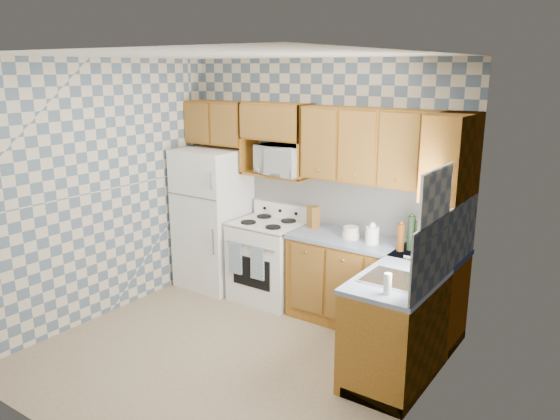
{
  "coord_description": "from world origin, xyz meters",
  "views": [
    {
      "loc": [
        2.98,
        -3.5,
        2.6
      ],
      "look_at": [
        0.05,
        0.75,
        1.25
      ],
      "focal_mm": 35.0,
      "sensor_mm": 36.0,
      "label": 1
    }
  ],
  "objects_px": {
    "stove_body": "(269,261)",
    "electric_kettle": "(372,236)",
    "refrigerator": "(213,218)",
    "microwave": "(284,160)"
  },
  "relations": [
    {
      "from": "stove_body",
      "to": "electric_kettle",
      "type": "xyz_separation_m",
      "value": [
        1.29,
        -0.05,
        0.55
      ]
    },
    {
      "from": "microwave",
      "to": "stove_body",
      "type": "bearing_deg",
      "value": -114.94
    },
    {
      "from": "refrigerator",
      "to": "microwave",
      "type": "bearing_deg",
      "value": 11.34
    },
    {
      "from": "stove_body",
      "to": "microwave",
      "type": "height_order",
      "value": "microwave"
    },
    {
      "from": "electric_kettle",
      "to": "refrigerator",
      "type": "bearing_deg",
      "value": 179.29
    },
    {
      "from": "refrigerator",
      "to": "electric_kettle",
      "type": "height_order",
      "value": "refrigerator"
    },
    {
      "from": "stove_body",
      "to": "electric_kettle",
      "type": "relative_size",
      "value": 5.36
    },
    {
      "from": "stove_body",
      "to": "microwave",
      "type": "relative_size",
      "value": 1.52
    },
    {
      "from": "refrigerator",
      "to": "microwave",
      "type": "relative_size",
      "value": 2.84
    },
    {
      "from": "stove_body",
      "to": "electric_kettle",
      "type": "height_order",
      "value": "electric_kettle"
    }
  ]
}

